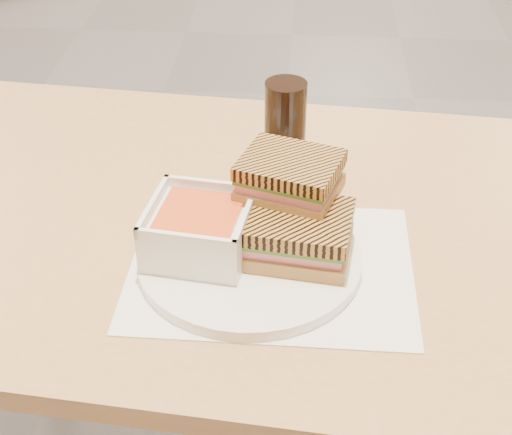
# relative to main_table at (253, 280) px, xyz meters

# --- Properties ---
(main_table) EXTENTS (1.26, 0.81, 0.75)m
(main_table) POSITION_rel_main_table_xyz_m (0.00, 0.00, 0.00)
(main_table) COLOR tan
(main_table) RESTS_ON ground
(tray_liner) EXTENTS (0.36, 0.28, 0.00)m
(tray_liner) POSITION_rel_main_table_xyz_m (0.03, -0.11, 0.11)
(tray_liner) COLOR white
(tray_liner) RESTS_ON main_table
(plate) EXTENTS (0.28, 0.28, 0.02)m
(plate) POSITION_rel_main_table_xyz_m (0.00, -0.10, 0.12)
(plate) COLOR white
(plate) RESTS_ON tray_liner
(soup_bowl) EXTENTS (0.14, 0.14, 0.07)m
(soup_bowl) POSITION_rel_main_table_xyz_m (-0.06, -0.10, 0.16)
(soup_bowl) COLOR white
(soup_bowl) RESTS_ON plate
(panini_lower) EXTENTS (0.14, 0.12, 0.06)m
(panini_lower) POSITION_rel_main_table_xyz_m (0.06, -0.10, 0.16)
(panini_lower) COLOR #A37745
(panini_lower) RESTS_ON plate
(panini_upper) EXTENTS (0.14, 0.13, 0.05)m
(panini_upper) POSITION_rel_main_table_xyz_m (0.05, -0.04, 0.21)
(panini_upper) COLOR #A37745
(panini_upper) RESTS_ON panini_lower
(cola_glass) EXTENTS (0.06, 0.06, 0.13)m
(cola_glass) POSITION_rel_main_table_xyz_m (0.04, 0.15, 0.18)
(cola_glass) COLOR black
(cola_glass) RESTS_ON main_table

